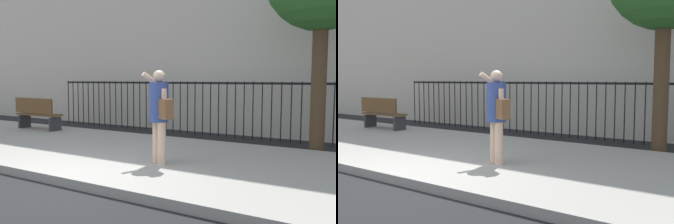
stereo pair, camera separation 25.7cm
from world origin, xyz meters
The scene contains 5 objects.
ground_plane centered at (0.00, 0.00, 0.00)m, with size 60.00×60.00×0.00m, color black.
sidewalk centered at (0.00, 2.20, 0.07)m, with size 28.00×4.40×0.15m, color #9E9B93.
iron_fence centered at (0.00, 5.90, 1.02)m, with size 12.03×0.04×1.60m.
pedestrian_on_phone centered at (0.95, 1.56, 1.12)m, with size 0.72×0.60×1.67m.
street_bench centered at (-4.70, 3.43, 0.65)m, with size 1.60×0.45×0.95m.
Camera 1 is at (4.51, -3.87, 1.66)m, focal length 39.55 mm.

